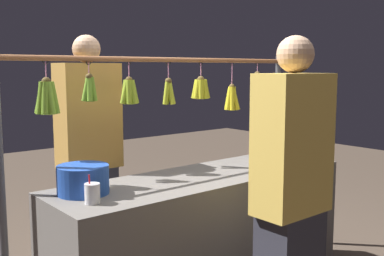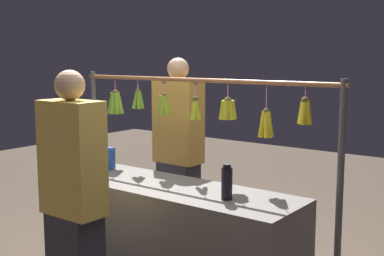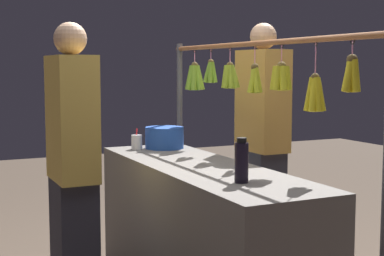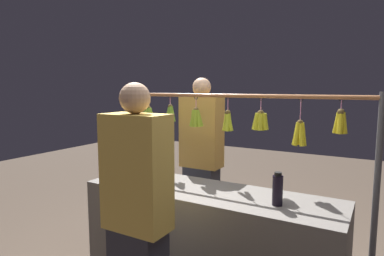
{
  "view_description": "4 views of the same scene",
  "coord_description": "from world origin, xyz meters",
  "px_view_note": "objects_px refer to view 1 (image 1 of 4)",
  "views": [
    {
      "loc": [
        1.85,
        2.11,
        1.47
      ],
      "look_at": [
        0.1,
        0.0,
        1.11
      ],
      "focal_mm": 43.07,
      "sensor_mm": 36.0,
      "label": 1
    },
    {
      "loc": [
        -2.25,
        2.66,
        1.7
      ],
      "look_at": [
        -0.23,
        0.0,
        1.23
      ],
      "focal_mm": 47.86,
      "sensor_mm": 36.0,
      "label": 2
    },
    {
      "loc": [
        -3.03,
        1.5,
        1.38
      ],
      "look_at": [
        0.13,
        0.0,
        1.02
      ],
      "focal_mm": 54.77,
      "sensor_mm": 36.0,
      "label": 3
    },
    {
      "loc": [
        -1.13,
        2.2,
        1.6
      ],
      "look_at": [
        0.15,
        0.0,
        1.28
      ],
      "focal_mm": 31.13,
      "sensor_mm": 36.0,
      "label": 4
    }
  ],
  "objects_px": {
    "water_bottle": "(269,149)",
    "customer_person": "(291,206)",
    "drink_cup": "(92,193)",
    "vendor_person": "(90,163)",
    "blue_bucket": "(83,180)"
  },
  "relations": [
    {
      "from": "vendor_person",
      "to": "customer_person",
      "type": "relative_size",
      "value": 1.04
    },
    {
      "from": "blue_bucket",
      "to": "vendor_person",
      "type": "bearing_deg",
      "value": -119.97
    },
    {
      "from": "drink_cup",
      "to": "customer_person",
      "type": "xyz_separation_m",
      "value": [
        -0.74,
        0.64,
        -0.06
      ]
    },
    {
      "from": "vendor_person",
      "to": "customer_person",
      "type": "distance_m",
      "value": 1.47
    },
    {
      "from": "water_bottle",
      "to": "customer_person",
      "type": "bearing_deg",
      "value": 47.75
    },
    {
      "from": "water_bottle",
      "to": "blue_bucket",
      "type": "height_order",
      "value": "water_bottle"
    },
    {
      "from": "drink_cup",
      "to": "vendor_person",
      "type": "xyz_separation_m",
      "value": [
        -0.39,
        -0.79,
        -0.03
      ]
    },
    {
      "from": "blue_bucket",
      "to": "customer_person",
      "type": "bearing_deg",
      "value": 129.78
    },
    {
      "from": "vendor_person",
      "to": "customer_person",
      "type": "bearing_deg",
      "value": 103.63
    },
    {
      "from": "customer_person",
      "to": "water_bottle",
      "type": "bearing_deg",
      "value": -132.25
    },
    {
      "from": "blue_bucket",
      "to": "drink_cup",
      "type": "height_order",
      "value": "blue_bucket"
    },
    {
      "from": "drink_cup",
      "to": "blue_bucket",
      "type": "bearing_deg",
      "value": -103.76
    },
    {
      "from": "water_bottle",
      "to": "drink_cup",
      "type": "relative_size",
      "value": 1.55
    },
    {
      "from": "blue_bucket",
      "to": "drink_cup",
      "type": "xyz_separation_m",
      "value": [
        0.05,
        0.19,
        -0.03
      ]
    },
    {
      "from": "water_bottle",
      "to": "customer_person",
      "type": "xyz_separation_m",
      "value": [
        0.63,
        0.69,
        -0.11
      ]
    }
  ]
}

